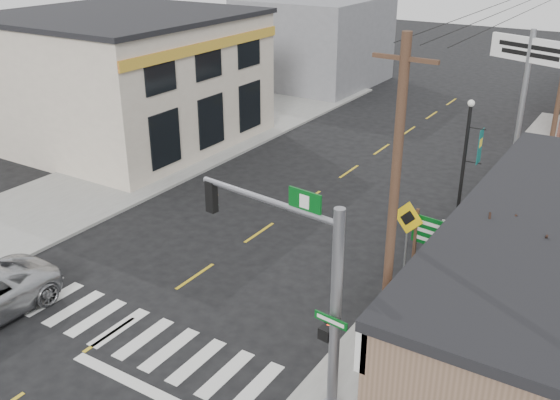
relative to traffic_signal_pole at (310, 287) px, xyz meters
The scene contains 17 objects.
ground 7.43m from the traffic_signal_pole, behind, with size 140.00×140.00×0.00m, color black.
sidewalk_right 13.24m from the traffic_signal_pole, 78.81° to the left, with size 6.00×38.00×0.13m, color gray.
sidewalk_left 20.25m from the traffic_signal_pole, 141.07° to the left, with size 6.00×38.00×0.13m, color gray.
center_line 10.57m from the traffic_signal_pole, 130.87° to the left, with size 0.12×56.00×0.01m, color gold.
crosswalk 7.42m from the traffic_signal_pole, behind, with size 11.00×2.20×0.01m, color silver.
left_building 23.76m from the traffic_signal_pole, 145.26° to the left, with size 12.00×12.00×6.80m, color beige.
bldg_distant_left 36.08m from the traffic_signal_pole, 119.06° to the left, with size 9.00×10.00×6.40m, color gray.
traffic_signal_pole is the anchor object (origin of this frame).
guide_sign 7.15m from the traffic_signal_pole, 84.37° to the left, with size 1.55×0.13×2.72m.
fire_hydrant 7.62m from the traffic_signal_pole, 82.59° to the left, with size 0.24×0.24×0.75m.
ped_crossing_sign 7.01m from the traffic_signal_pole, 91.84° to the left, with size 1.15×0.08×2.95m.
lamp_post 12.04m from the traffic_signal_pole, 89.80° to the left, with size 0.67×0.53×5.17m.
dance_center_sign 15.09m from the traffic_signal_pole, 85.25° to the left, with size 3.51×0.22×7.47m.
bare_tree 5.58m from the traffic_signal_pole, 49.98° to the left, with size 2.47×2.47×4.94m.
shrub_front 4.86m from the traffic_signal_pole, 67.17° to the left, with size 1.42×1.42×1.06m, color #193419.
shrub_back 7.68m from the traffic_signal_pole, 79.27° to the left, with size 1.23×1.23×0.92m, color black.
utility_pole_near 2.70m from the traffic_signal_pole, 65.04° to the left, with size 1.56×0.23×8.96m.
Camera 1 is at (12.49, -10.33, 11.11)m, focal length 40.00 mm.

